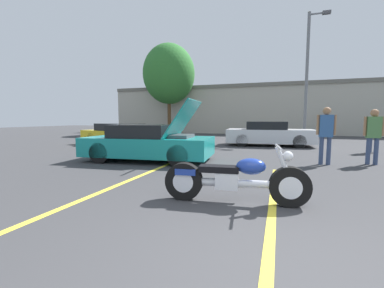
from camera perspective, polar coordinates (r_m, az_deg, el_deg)
parking_stripe_foreground at (r=5.51m, az=-16.44°, el=-8.84°), size 0.12×5.49×0.01m
parking_stripe_middle at (r=4.56m, az=17.53°, el=-11.97°), size 0.12×5.49×0.01m
far_building at (r=24.84m, az=19.38°, el=7.59°), size 32.00×4.20×4.40m
light_pole at (r=17.24m, az=24.45°, el=14.48°), size 1.21×0.28×7.55m
tree_background at (r=24.13m, az=-5.16°, el=15.21°), size 4.68×4.68×8.07m
motorcycle at (r=4.23m, az=9.36°, el=-7.80°), size 2.31×0.70×0.95m
show_car_hood_open at (r=8.47m, az=-9.44°, el=0.28°), size 4.19×2.27×1.93m
parked_car_mid_row at (r=13.51m, az=16.74°, el=2.12°), size 4.32×2.05×1.22m
parked_car_left_row at (r=13.56m, az=-15.32°, el=2.02°), size 5.06×3.05×1.12m
spectator_near_motorcycle at (r=9.26m, az=35.32°, el=2.19°), size 0.52×0.22×1.64m
spectator_by_show_car at (r=12.61m, az=35.45°, el=2.80°), size 0.52×0.21×1.63m
spectator_midground at (r=8.51m, az=27.62°, el=2.64°), size 0.52×0.22×1.70m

